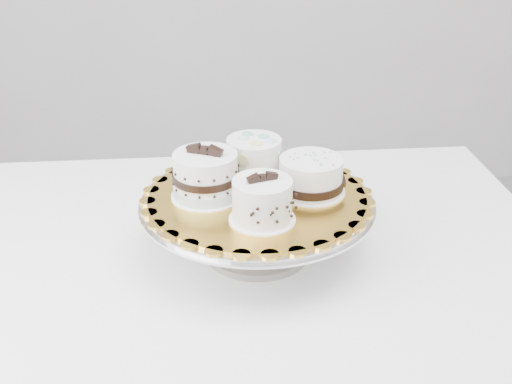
{
  "coord_description": "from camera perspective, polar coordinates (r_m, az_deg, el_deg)",
  "views": [
    {
      "loc": [
        -0.1,
        -0.93,
        1.35
      ],
      "look_at": [
        -0.01,
        -0.0,
        0.87
      ],
      "focal_mm": 45.0,
      "sensor_mm": 36.0,
      "label": 1
    }
  ],
  "objects": [
    {
      "name": "cake_swirl",
      "position": [
        0.97,
        0.56,
        -0.85
      ],
      "size": [
        0.11,
        0.11,
        0.08
      ],
      "rotation": [
        0.0,
        0.0,
        0.29
      ],
      "color": "white",
      "rests_on": "cake_board"
    },
    {
      "name": "cake_banded",
      "position": [
        1.04,
        -4.48,
        1.32
      ],
      "size": [
        0.14,
        0.14,
        0.09
      ],
      "rotation": [
        0.0,
        0.0,
        -0.45
      ],
      "color": "white",
      "rests_on": "cake_board"
    },
    {
      "name": "table",
      "position": [
        1.18,
        -2.39,
        -7.98
      ],
      "size": [
        1.18,
        0.79,
        0.75
      ],
      "rotation": [
        0.0,
        0.0,
        -0.01
      ],
      "color": "white",
      "rests_on": "floor"
    },
    {
      "name": "cake_stand",
      "position": [
        1.08,
        0.11,
        -2.11
      ],
      "size": [
        0.39,
        0.39,
        0.11
      ],
      "color": "gray",
      "rests_on": "table"
    },
    {
      "name": "cake_dots",
      "position": [
        1.11,
        -0.17,
        3.08
      ],
      "size": [
        0.12,
        0.12,
        0.07
      ],
      "rotation": [
        0.0,
        0.0,
        0.1
      ],
      "color": "white",
      "rests_on": "cake_board"
    },
    {
      "name": "cake_ribbon",
      "position": [
        1.06,
        4.94,
        1.39
      ],
      "size": [
        0.12,
        0.12,
        0.06
      ],
      "rotation": [
        0.0,
        0.0,
        -0.05
      ],
      "color": "white",
      "rests_on": "cake_board"
    },
    {
      "name": "cake_board",
      "position": [
        1.06,
        0.11,
        -0.41
      ],
      "size": [
        0.42,
        0.42,
        0.01
      ],
      "primitive_type": "cylinder",
      "rotation": [
        0.0,
        0.0,
        -0.18
      ],
      "color": "gold",
      "rests_on": "cake_stand"
    }
  ]
}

